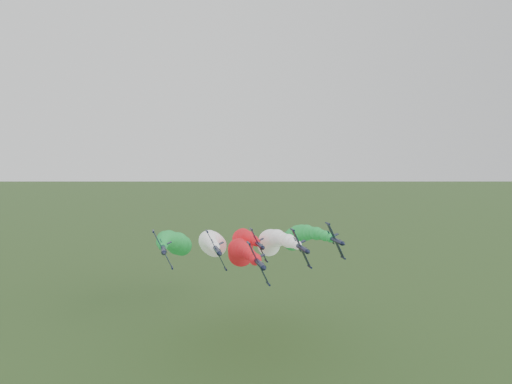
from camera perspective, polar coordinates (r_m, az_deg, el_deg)
jet_lead at (r=144.68m, az=-1.84°, el=-6.82°), size 14.06×71.57×19.46m
jet_inner_left at (r=153.38m, az=-5.06°, el=-5.82°), size 13.68×71.19×19.08m
jet_inner_right at (r=153.95m, az=1.69°, el=-5.69°), size 13.81×71.32×19.22m
jet_outer_left at (r=156.80m, az=-9.32°, el=-5.71°), size 13.45×70.96×18.85m
jet_outer_right at (r=162.10m, az=4.72°, el=-5.10°), size 13.72×71.23×19.12m
jet_trail at (r=171.62m, az=-1.48°, el=-5.51°), size 13.84×71.35×19.24m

